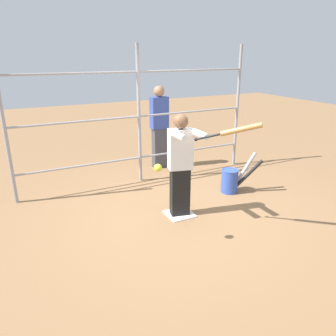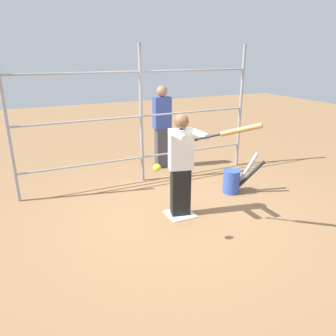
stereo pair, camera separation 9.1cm
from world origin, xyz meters
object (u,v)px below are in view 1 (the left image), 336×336
baseball_bat_swinging (235,131)px  softball_in_flight (158,168)px  bystander_behind_fence (159,126)px  batter (181,163)px  bat_bucket (232,180)px

baseball_bat_swinging → softball_in_flight: (1.01, -0.11, -0.37)m
softball_in_flight → bystander_behind_fence: bearing=-115.3°
batter → bat_bucket: (-1.24, -0.37, -0.61)m
batter → bat_bucket: 1.43m
batter → baseball_bat_swinging: baseball_bat_swinging is taller
baseball_bat_swinging → bat_bucket: baseball_bat_swinging is taller
batter → softball_in_flight: batter is taller
bat_bucket → bystander_behind_fence: bearing=-72.5°
batter → bystander_behind_fence: bystander_behind_fence is taller
baseball_bat_swinging → bat_bucket: bearing=-128.1°
bystander_behind_fence → bat_bucket: bearing=107.5°
softball_in_flight → bat_bucket: softball_in_flight is taller
batter → softball_in_flight: bearing=44.5°
batter → softball_in_flight: size_ratio=16.32×
softball_in_flight → bystander_behind_fence: bystander_behind_fence is taller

